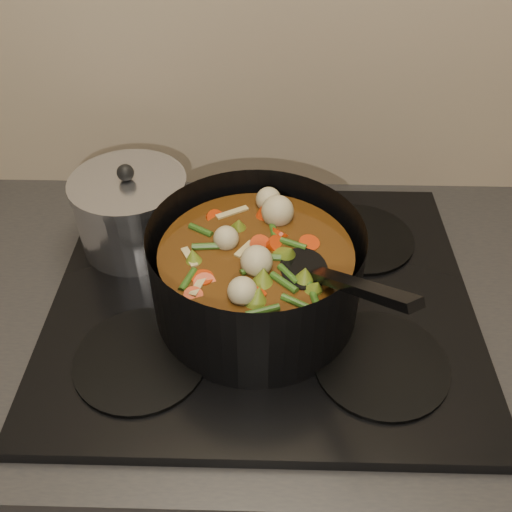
{
  "coord_description": "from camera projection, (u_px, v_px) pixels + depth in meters",
  "views": [
    {
      "loc": [
        0.01,
        1.33,
        1.54
      ],
      "look_at": [
        -0.01,
        1.9,
        1.03
      ],
      "focal_mm": 40.0,
      "sensor_mm": 36.0,
      "label": 1
    }
  ],
  "objects": [
    {
      "name": "saucepan",
      "position": [
        132.0,
        212.0,
        0.91
      ],
      "size": [
        0.18,
        0.18,
        0.15
      ],
      "rotation": [
        0.0,
        0.0,
        0.18
      ],
      "color": "silver",
      "rests_on": "stovetop"
    },
    {
      "name": "counter",
      "position": [
        260.0,
        455.0,
        1.17
      ],
      "size": [
        2.64,
        0.64,
        0.91
      ],
      "color": "brown",
      "rests_on": "ground"
    },
    {
      "name": "stockpot",
      "position": [
        256.0,
        274.0,
        0.79
      ],
      "size": [
        0.37,
        0.38,
        0.21
      ],
      "rotation": [
        0.0,
        0.0,
        0.33
      ],
      "color": "black",
      "rests_on": "stovetop"
    },
    {
      "name": "stovetop",
      "position": [
        262.0,
        297.0,
        0.86
      ],
      "size": [
        0.62,
        0.54,
        0.03
      ],
      "color": "black",
      "rests_on": "counter"
    }
  ]
}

